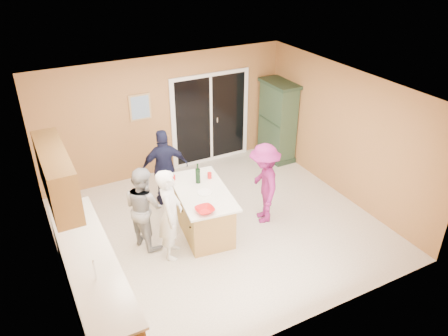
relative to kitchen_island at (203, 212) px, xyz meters
name	(u,v)px	position (x,y,z in m)	size (l,w,h in m)	color
floor	(219,227)	(0.30, -0.06, -0.39)	(5.50, 5.50, 0.00)	#EEE4CD
ceiling	(218,91)	(0.30, -0.06, 2.21)	(5.50, 5.00, 0.10)	white
wall_back	(166,116)	(0.30, 2.44, 0.91)	(5.50, 0.10, 2.60)	tan
wall_front	(310,249)	(0.30, -2.56, 0.91)	(5.50, 0.10, 2.60)	tan
wall_left	(49,207)	(-2.45, -0.06, 0.91)	(0.10, 5.00, 2.60)	tan
wall_right	(344,134)	(3.05, -0.06, 0.91)	(0.10, 5.00, 2.60)	tan
left_cabinet_run	(95,290)	(-2.15, -1.11, 0.07)	(0.65, 3.05, 1.24)	#A98941
upper_cabinets	(57,175)	(-2.28, -0.26, 1.48)	(0.35, 1.60, 0.75)	#A98941
sliding_door	(211,119)	(1.35, 2.41, 0.66)	(1.90, 0.07, 2.10)	white
framed_picture	(140,107)	(-0.25, 2.42, 1.21)	(0.46, 0.04, 0.56)	tan
kitchen_island	(203,212)	(0.00, 0.00, 0.00)	(1.07, 1.70, 0.84)	#A98941
green_hutch	(277,122)	(2.79, 1.84, 0.51)	(0.53, 1.01, 1.85)	#203424
woman_white	(170,214)	(-0.73, -0.36, 0.41)	(0.58, 0.38, 1.60)	silver
woman_grey	(144,207)	(-1.02, 0.13, 0.34)	(0.71, 0.56, 1.47)	#ACACAF
woman_navy	(165,168)	(-0.24, 1.18, 0.39)	(0.91, 0.38, 1.56)	#191A37
woman_magenta	(264,184)	(1.14, -0.20, 0.38)	(1.00, 0.57, 1.54)	#821C5E
serving_bowl	(205,210)	(-0.24, -0.61, 0.48)	(0.30, 0.30, 0.07)	red
tulip_vase	(67,196)	(-2.15, 0.39, 0.75)	(0.22, 0.15, 0.42)	red
tumbler_near	(174,178)	(-0.30, 0.58, 0.49)	(0.07, 0.07, 0.09)	red
tumbler_far	(210,175)	(0.30, 0.33, 0.50)	(0.08, 0.08, 0.11)	red
wine_bottle	(198,175)	(0.05, 0.28, 0.59)	(0.09, 0.09, 0.38)	black
white_plate	(205,192)	(0.01, -0.09, 0.45)	(0.25, 0.25, 0.02)	white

